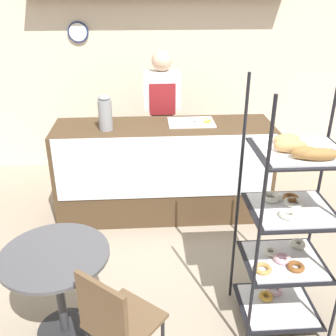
{
  "coord_description": "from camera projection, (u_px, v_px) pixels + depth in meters",
  "views": [
    {
      "loc": [
        -0.2,
        -2.71,
        2.33
      ],
      "look_at": [
        0.0,
        0.37,
        0.86
      ],
      "focal_mm": 42.0,
      "sensor_mm": 36.0,
      "label": 1
    }
  ],
  "objects": [
    {
      "name": "ground_plane",
      "position": [
        171.0,
        274.0,
        3.46
      ],
      "size": [
        14.0,
        14.0,
        0.0
      ],
      "primitive_type": "plane",
      "color": "gray"
    },
    {
      "name": "back_wall",
      "position": [
        158.0,
        64.0,
        5.05
      ],
      "size": [
        10.0,
        0.3,
        2.7
      ],
      "color": "beige",
      "rests_on": "ground_plane"
    },
    {
      "name": "display_counter",
      "position": [
        164.0,
        171.0,
        4.18
      ],
      "size": [
        2.23,
        0.64,
        1.02
      ],
      "color": "#4C3823",
      "rests_on": "ground_plane"
    },
    {
      "name": "pastry_rack",
      "position": [
        289.0,
        225.0,
        2.64
      ],
      "size": [
        0.61,
        0.55,
        1.82
      ],
      "color": "black",
      "rests_on": "ground_plane"
    },
    {
      "name": "person_worker",
      "position": [
        162.0,
        117.0,
        4.53
      ],
      "size": [
        0.41,
        0.23,
        1.67
      ],
      "color": "#282833",
      "rests_on": "ground_plane"
    },
    {
      "name": "cafe_table",
      "position": [
        57.0,
        274.0,
        2.67
      ],
      "size": [
        0.73,
        0.73,
        0.7
      ],
      "color": "#262628",
      "rests_on": "ground_plane"
    },
    {
      "name": "cafe_chair",
      "position": [
        115.0,
        320.0,
        2.27
      ],
      "size": [
        0.54,
        0.54,
        0.9
      ],
      "rotation": [
        0.0,
        0.0,
        8.73
      ],
      "color": "black",
      "rests_on": "ground_plane"
    },
    {
      "name": "coffee_carafe",
      "position": [
        105.0,
        113.0,
        3.78
      ],
      "size": [
        0.13,
        0.13,
        0.35
      ],
      "color": "gray",
      "rests_on": "display_counter"
    },
    {
      "name": "donut_tray_counter",
      "position": [
        196.0,
        122.0,
        4.03
      ],
      "size": [
        0.47,
        0.34,
        0.04
      ],
      "color": "silver",
      "rests_on": "display_counter"
    }
  ]
}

